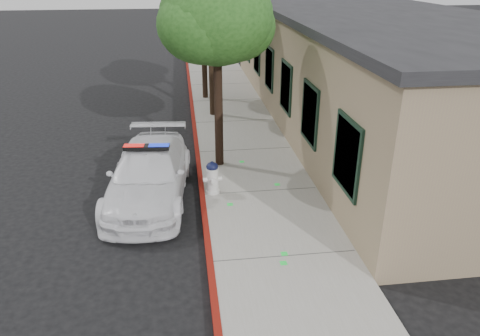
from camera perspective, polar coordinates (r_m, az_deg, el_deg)
name	(u,v)px	position (r m, az deg, el deg)	size (l,w,h in m)	color
ground	(207,268)	(9.60, -4.16, -12.50)	(120.00, 120.00, 0.00)	black
sidewalk	(259,193)	(12.24, 2.43, -3.24)	(3.20, 60.00, 0.15)	gray
red_curb	(202,197)	(12.09, -4.79, -3.65)	(0.14, 60.00, 0.16)	maroon
clapboard_building	(364,67)	(18.45, 15.42, 12.25)	(7.30, 20.89, 4.24)	#897159
police_car	(149,174)	(12.12, -11.44, -0.73)	(2.39, 4.98, 1.52)	white
fire_hydrant	(212,177)	(11.95, -3.51, -1.18)	(0.51, 0.44, 0.90)	silver
street_tree_near	(217,21)	(12.75, -2.92, 18.08)	(3.27, 3.07, 5.63)	black
street_tree_mid	(210,4)	(17.78, -3.80, 20.04)	(2.95, 3.05, 5.64)	black
street_tree_far	(203,8)	(20.33, -4.67, 19.60)	(2.89, 2.75, 5.20)	black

